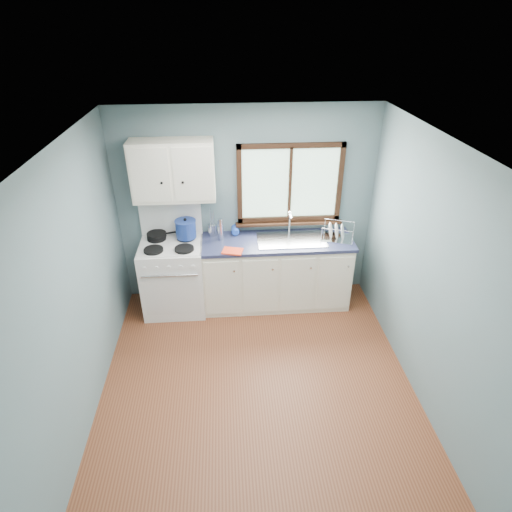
{
  "coord_description": "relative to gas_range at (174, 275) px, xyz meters",
  "views": [
    {
      "loc": [
        -0.26,
        -3.16,
        3.4
      ],
      "look_at": [
        0.05,
        0.9,
        1.05
      ],
      "focal_mm": 30.0,
      "sensor_mm": 36.0,
      "label": 1
    }
  ],
  "objects": [
    {
      "name": "thermos",
      "position": [
        0.61,
        0.09,
        0.57
      ],
      "size": [
        0.08,
        0.08,
        0.28
      ],
      "primitive_type": "cylinder",
      "rotation": [
        0.0,
        0.0,
        0.15
      ],
      "color": "silver",
      "rests_on": "countertop"
    },
    {
      "name": "skillet",
      "position": [
        -0.18,
        0.16,
        0.49
      ],
      "size": [
        0.38,
        0.29,
        0.05
      ],
      "rotation": [
        0.0,
        0.0,
        0.26
      ],
      "color": "black",
      "rests_on": "gas_range"
    },
    {
      "name": "stockpot",
      "position": [
        0.19,
        0.12,
        0.58
      ],
      "size": [
        0.34,
        0.34,
        0.25
      ],
      "rotation": [
        0.0,
        0.0,
        0.43
      ],
      "color": "navy",
      "rests_on": "gas_range"
    },
    {
      "name": "gas_range",
      "position": [
        0.0,
        0.0,
        0.0
      ],
      "size": [
        0.76,
        0.69,
        1.36
      ],
      "color": "white",
      "rests_on": "floor"
    },
    {
      "name": "dish_towel",
      "position": [
        0.75,
        -0.23,
        0.43
      ],
      "size": [
        0.27,
        0.22,
        0.02
      ],
      "primitive_type": "cube",
      "rotation": [
        0.0,
        0.0,
        -0.25
      ],
      "color": "#EB4020",
      "rests_on": "countertop"
    },
    {
      "name": "ceiling",
      "position": [
        0.95,
        -1.47,
        2.02
      ],
      "size": [
        3.2,
        3.6,
        0.02
      ],
      "primitive_type": "cube",
      "color": "white",
      "rests_on": "wall_back"
    },
    {
      "name": "upper_cabinets",
      "position": [
        0.1,
        0.15,
        1.31
      ],
      "size": [
        0.95,
        0.35,
        0.7
      ],
      "color": "white",
      "rests_on": "wall_back"
    },
    {
      "name": "wall_front",
      "position": [
        0.95,
        -3.28,
        0.76
      ],
      "size": [
        3.2,
        0.02,
        2.5
      ],
      "primitive_type": "cube",
      "color": "slate",
      "rests_on": "ground"
    },
    {
      "name": "sink",
      "position": [
        1.49,
        0.02,
        0.37
      ],
      "size": [
        0.84,
        0.46,
        0.44
      ],
      "color": "silver",
      "rests_on": "countertop"
    },
    {
      "name": "countertop",
      "position": [
        1.31,
        0.02,
        0.41
      ],
      "size": [
        1.89,
        0.64,
        0.04
      ],
      "primitive_type": "cube",
      "color": "#1E2441",
      "rests_on": "base_cabinets"
    },
    {
      "name": "base_cabinets",
      "position": [
        1.31,
        0.02,
        -0.08
      ],
      "size": [
        1.85,
        0.6,
        0.88
      ],
      "color": "white",
      "rests_on": "floor"
    },
    {
      "name": "dish_rack",
      "position": [
        2.06,
        0.02,
        0.48
      ],
      "size": [
        0.46,
        0.41,
        0.2
      ],
      "rotation": [
        0.0,
        0.0,
        -0.35
      ],
      "color": "silver",
      "rests_on": "countertop"
    },
    {
      "name": "floor",
      "position": [
        0.95,
        -1.47,
        -0.5
      ],
      "size": [
        3.2,
        3.6,
        0.02
      ],
      "primitive_type": "cube",
      "color": "brown",
      "rests_on": "ground"
    },
    {
      "name": "wall_back",
      "position": [
        0.95,
        0.34,
        0.76
      ],
      "size": [
        3.2,
        0.02,
        2.5
      ],
      "primitive_type": "cube",
      "color": "slate",
      "rests_on": "ground"
    },
    {
      "name": "wall_right",
      "position": [
        2.56,
        -1.47,
        0.76
      ],
      "size": [
        0.02,
        3.6,
        2.5
      ],
      "primitive_type": "cube",
      "color": "slate",
      "rests_on": "ground"
    },
    {
      "name": "utensil_crock",
      "position": [
        0.51,
        0.23,
        0.5
      ],
      "size": [
        0.12,
        0.12,
        0.37
      ],
      "rotation": [
        0.0,
        0.0,
        0.01
      ],
      "color": "silver",
      "rests_on": "countertop"
    },
    {
      "name": "wall_left",
      "position": [
        -0.66,
        -1.47,
        0.76
      ],
      "size": [
        0.02,
        3.6,
        2.5
      ],
      "primitive_type": "cube",
      "color": "slate",
      "rests_on": "ground"
    },
    {
      "name": "soap_bottle",
      "position": [
        0.8,
        0.17,
        0.55
      ],
      "size": [
        0.1,
        0.1,
        0.25
      ],
      "primitive_type": "imported",
      "rotation": [
        0.0,
        0.0,
        0.05
      ],
      "color": "blue",
      "rests_on": "countertop"
    },
    {
      "name": "window",
      "position": [
        1.48,
        0.3,
        0.98
      ],
      "size": [
        1.36,
        0.1,
        1.03
      ],
      "color": "#9EC6A8",
      "rests_on": "wall_back"
    }
  ]
}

